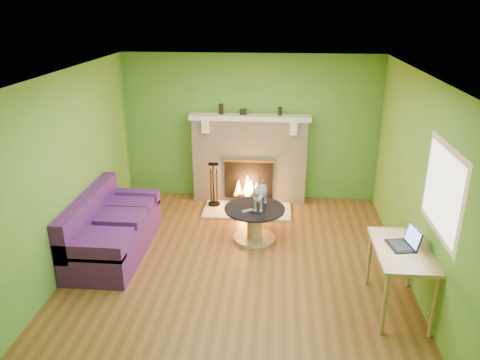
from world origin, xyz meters
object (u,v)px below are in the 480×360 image
object	(u,v)px
coffee_table	(254,221)
cat	(260,194)
sofa	(110,230)
desk	(402,256)

from	to	relation	value
coffee_table	cat	size ratio (longest dim) A/B	1.39
sofa	cat	distance (m)	2.24
sofa	coffee_table	world-z (taller)	sofa
coffee_table	cat	xyz separation A→B (m)	(0.08, 0.05, 0.42)
sofa	cat	size ratio (longest dim) A/B	2.95
cat	coffee_table	bearing A→B (deg)	-138.40
coffee_table	desk	size ratio (longest dim) A/B	0.85
sofa	desk	world-z (taller)	sofa
sofa	coffee_table	xyz separation A→B (m)	(2.04, 0.56, -0.04)
coffee_table	sofa	bearing A→B (deg)	-164.70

